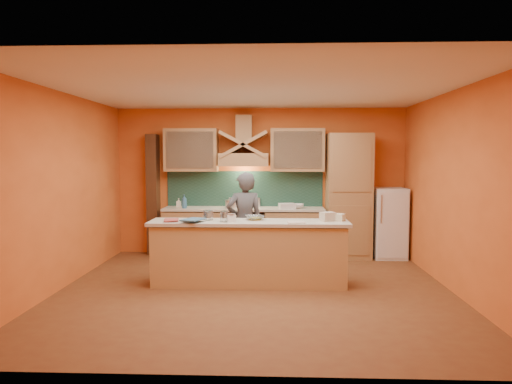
{
  "coord_description": "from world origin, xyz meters",
  "views": [
    {
      "loc": [
        0.26,
        -6.28,
        1.89
      ],
      "look_at": [
        -0.02,
        0.9,
        1.32
      ],
      "focal_mm": 32.0,
      "sensor_mm": 36.0,
      "label": 1
    }
  ],
  "objects_px": {
    "kitchen_scale": "(231,218)",
    "person": "(245,223)",
    "fridge": "(389,223)",
    "stove": "(244,233)",
    "mixing_bowl": "(255,218)"
  },
  "relations": [
    {
      "from": "stove",
      "to": "mixing_bowl",
      "type": "height_order",
      "value": "mixing_bowl"
    },
    {
      "from": "mixing_bowl",
      "to": "stove",
      "type": "bearing_deg",
      "value": 99.13
    },
    {
      "from": "kitchen_scale",
      "to": "person",
      "type": "bearing_deg",
      "value": 57.4
    },
    {
      "from": "person",
      "to": "mixing_bowl",
      "type": "bearing_deg",
      "value": 93.84
    },
    {
      "from": "fridge",
      "to": "mixing_bowl",
      "type": "distance_m",
      "value": 3.01
    },
    {
      "from": "fridge",
      "to": "person",
      "type": "relative_size",
      "value": 0.8
    },
    {
      "from": "stove",
      "to": "mixing_bowl",
      "type": "xyz_separation_m",
      "value": [
        0.28,
        -1.77,
        0.53
      ]
    },
    {
      "from": "fridge",
      "to": "kitchen_scale",
      "type": "xyz_separation_m",
      "value": [
        -2.75,
        -2.0,
        0.35
      ]
    },
    {
      "from": "fridge",
      "to": "mixing_bowl",
      "type": "bearing_deg",
      "value": -143.71
    },
    {
      "from": "person",
      "to": "kitchen_scale",
      "type": "xyz_separation_m",
      "value": [
        -0.15,
        -0.79,
        0.18
      ]
    },
    {
      "from": "stove",
      "to": "fridge",
      "type": "xyz_separation_m",
      "value": [
        2.7,
        0.0,
        0.2
      ]
    },
    {
      "from": "person",
      "to": "stove",
      "type": "bearing_deg",
      "value": -100.63
    },
    {
      "from": "stove",
      "to": "person",
      "type": "bearing_deg",
      "value": -85.63
    },
    {
      "from": "stove",
      "to": "kitchen_scale",
      "type": "relative_size",
      "value": 7.33
    },
    {
      "from": "mixing_bowl",
      "to": "kitchen_scale",
      "type": "bearing_deg",
      "value": -146.35
    }
  ]
}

